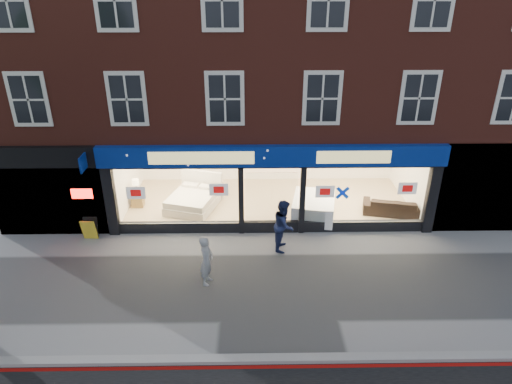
{
  "coord_description": "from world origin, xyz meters",
  "views": [
    {
      "loc": [
        -0.75,
        -10.88,
        8.33
      ],
      "look_at": [
        -0.55,
        2.5,
        1.84
      ],
      "focal_mm": 32.0,
      "sensor_mm": 36.0,
      "label": 1
    }
  ],
  "objects_px": {
    "pedestrian_blue": "(284,225)",
    "display_bed": "(194,199)",
    "a_board": "(90,229)",
    "pedestrian_grey": "(206,260)",
    "sofa": "(393,206)",
    "mattress_stack": "(313,207)"
  },
  "relations": [
    {
      "from": "sofa",
      "to": "a_board",
      "type": "xyz_separation_m",
      "value": [
        -10.85,
        -1.46,
        -0.03
      ]
    },
    {
      "from": "mattress_stack",
      "to": "sofa",
      "type": "bearing_deg",
      "value": 3.1
    },
    {
      "from": "mattress_stack",
      "to": "pedestrian_blue",
      "type": "relative_size",
      "value": 1.21
    },
    {
      "from": "pedestrian_blue",
      "to": "mattress_stack",
      "type": "bearing_deg",
      "value": -20.54
    },
    {
      "from": "pedestrian_grey",
      "to": "pedestrian_blue",
      "type": "height_order",
      "value": "pedestrian_blue"
    },
    {
      "from": "sofa",
      "to": "a_board",
      "type": "distance_m",
      "value": 10.94
    },
    {
      "from": "mattress_stack",
      "to": "pedestrian_blue",
      "type": "xyz_separation_m",
      "value": [
        -1.25,
        -2.0,
        0.41
      ]
    },
    {
      "from": "pedestrian_grey",
      "to": "mattress_stack",
      "type": "bearing_deg",
      "value": -29.42
    },
    {
      "from": "a_board",
      "to": "mattress_stack",
      "type": "bearing_deg",
      "value": 12.22
    },
    {
      "from": "a_board",
      "to": "pedestrian_grey",
      "type": "xyz_separation_m",
      "value": [
        4.22,
        -2.53,
        0.39
      ]
    },
    {
      "from": "sofa",
      "to": "pedestrian_grey",
      "type": "distance_m",
      "value": 7.75
    },
    {
      "from": "sofa",
      "to": "pedestrian_blue",
      "type": "bearing_deg",
      "value": 39.86
    },
    {
      "from": "a_board",
      "to": "pedestrian_blue",
      "type": "relative_size",
      "value": 0.44
    },
    {
      "from": "pedestrian_blue",
      "to": "display_bed",
      "type": "bearing_deg",
      "value": 60.69
    },
    {
      "from": "sofa",
      "to": "pedestrian_blue",
      "type": "xyz_separation_m",
      "value": [
        -4.25,
        -2.16,
        0.46
      ]
    },
    {
      "from": "display_bed",
      "to": "a_board",
      "type": "bearing_deg",
      "value": -130.65
    },
    {
      "from": "mattress_stack",
      "to": "pedestrian_blue",
      "type": "bearing_deg",
      "value": -121.98
    },
    {
      "from": "a_board",
      "to": "pedestrian_blue",
      "type": "height_order",
      "value": "pedestrian_blue"
    },
    {
      "from": "sofa",
      "to": "a_board",
      "type": "relative_size",
      "value": 2.8
    },
    {
      "from": "sofa",
      "to": "mattress_stack",
      "type": "bearing_deg",
      "value": 16.01
    },
    {
      "from": "mattress_stack",
      "to": "display_bed",
      "type": "bearing_deg",
      "value": 169.68
    },
    {
      "from": "a_board",
      "to": "pedestrian_blue",
      "type": "xyz_separation_m",
      "value": [
        6.6,
        -0.7,
        0.5
      ]
    }
  ]
}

